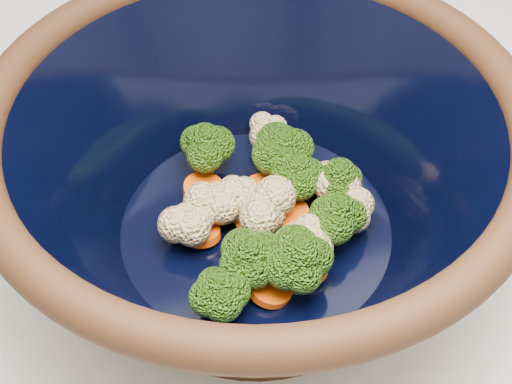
{
  "coord_description": "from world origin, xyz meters",
  "views": [
    {
      "loc": [
        -0.21,
        -0.28,
        1.34
      ],
      "look_at": [
        -0.11,
        0.04,
        0.97
      ],
      "focal_mm": 50.0,
      "sensor_mm": 36.0,
      "label": 1
    }
  ],
  "objects": [
    {
      "name": "vegetable_pile",
      "position": [
        -0.1,
        0.03,
        0.96
      ],
      "size": [
        0.15,
        0.17,
        0.05
      ],
      "color": "#608442",
      "rests_on": "mixing_bowl"
    },
    {
      "name": "mixing_bowl",
      "position": [
        -0.11,
        0.04,
        0.99
      ],
      "size": [
        0.37,
        0.37,
        0.16
      ],
      "rotation": [
        0.0,
        0.0,
        0.1
      ],
      "color": "black",
      "rests_on": "counter"
    }
  ]
}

